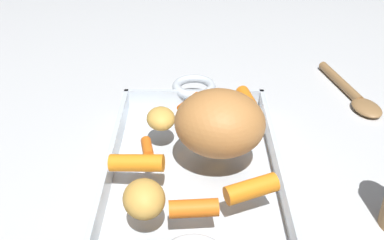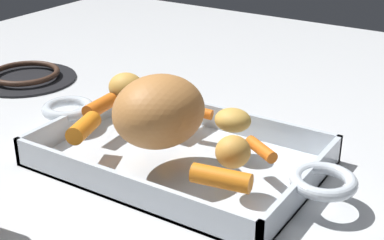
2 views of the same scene
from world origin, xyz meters
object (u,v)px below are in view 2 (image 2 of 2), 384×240
Objects in this scene: roasting_dish at (179,155)px; baby_carrot_southwest at (198,112)px; baby_carrot_northeast at (221,178)px; baby_carrot_northwest at (178,101)px; potato_near_roast at (233,120)px; stove_burner_rear at (25,76)px; potato_golden_small at (233,152)px; baby_carrot_center_right at (102,105)px; potato_golden_large at (126,87)px; pork_roast at (159,111)px; baby_carrot_short at (261,149)px; baby_carrot_long at (84,128)px.

roasting_dish is 11.07× the size of baby_carrot_southwest.
baby_carrot_northeast is 0.23m from baby_carrot_northwest.
baby_carrot_southwest is 0.64× the size of baby_carrot_northeast.
baby_carrot_northwest is 1.44× the size of potato_near_roast.
potato_golden_small is at bearing 163.48° from stove_burner_rear.
baby_carrot_center_right is at bearing 26.03° from baby_carrot_southwest.
potato_golden_small is at bearing 159.31° from roasting_dish.
potato_golden_small is at bearing 157.93° from potato_golden_large.
potato_golden_large is 1.08× the size of potato_near_roast.
pork_roast is 2.86× the size of baby_carrot_southwest.
baby_carrot_short is 0.05m from potato_golden_small.
potato_golden_small reaches higher than roasting_dish.
baby_carrot_northeast is at bearing 142.72° from roasting_dish.
roasting_dish is at bearing 3.50° from baby_carrot_short.
potato_golden_large is (0.12, 0.01, 0.01)m from baby_carrot_southwest.
baby_carrot_long is 0.37m from stove_burner_rear.
baby_carrot_southwest is 0.83× the size of baby_carrot_short.
baby_carrot_northwest is at bearing -36.49° from potato_golden_small.
potato_near_roast is (-0.05, -0.05, 0.05)m from roasting_dish.
baby_carrot_southwest is 0.88× the size of potato_near_roast.
pork_roast is 0.45m from stove_burner_rear.
potato_golden_large is at bearing -35.89° from pork_roast.
baby_carrot_northwest is 0.19m from potato_golden_small.
stove_burner_rear is (0.29, -0.06, -0.06)m from potato_golden_large.
baby_carrot_southwest is at bearing 165.56° from baby_carrot_northwest.
pork_roast is at bearing 93.08° from baby_carrot_southwest.
potato_golden_small is (0.01, 0.04, 0.01)m from baby_carrot_short.
pork_roast is 1.73× the size of baby_carrot_northwest.
baby_carrot_northeast is 0.28m from potato_golden_large.
stove_burner_rear is (0.52, -0.15, -0.05)m from potato_golden_small.
baby_carrot_center_right is at bearing -16.59° from pork_roast.
pork_roast is at bearing 112.31° from baby_carrot_northwest.
pork_roast reaches higher than potato_near_roast.
baby_carrot_northeast is at bearing 103.95° from potato_golden_small.
baby_carrot_southwest is at bearing -124.24° from baby_carrot_long.
roasting_dish is 8.35× the size of baby_carrot_center_right.
baby_carrot_northeast is 0.21m from baby_carrot_long.
baby_carrot_southwest is 0.81× the size of potato_golden_large.
baby_carrot_long is at bearing -4.39° from baby_carrot_northeast.
baby_carrot_northeast is 1.61× the size of potato_golden_small.
stove_burner_rear is at bearing -11.59° from baby_carrot_short.
potato_near_roast is (0.06, -0.04, 0.01)m from baby_carrot_short.
baby_carrot_northwest is at bearing -109.70° from baby_carrot_long.
baby_carrot_long is at bearing 55.76° from baby_carrot_southwest.
baby_carrot_northwest is (0.04, -0.01, 0.00)m from baby_carrot_southwest.
baby_carrot_northwest is 0.08m from potato_golden_large.
stove_burner_rear is (0.42, -0.15, -0.08)m from pork_roast.
potato_golden_large is (0.13, -0.06, 0.05)m from roasting_dish.
potato_golden_large reaches higher than potato_near_roast.
baby_carrot_center_right is 0.80× the size of baby_carrot_northwest.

